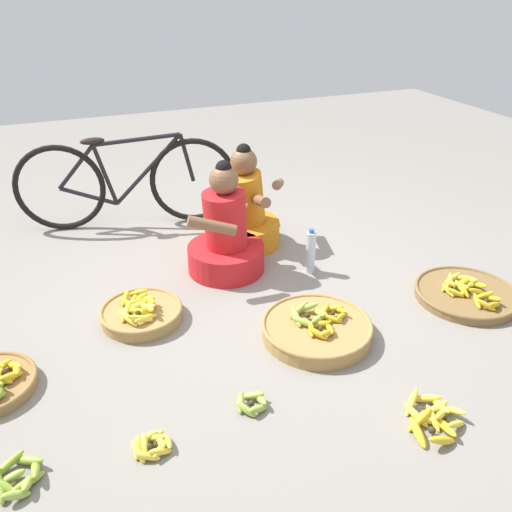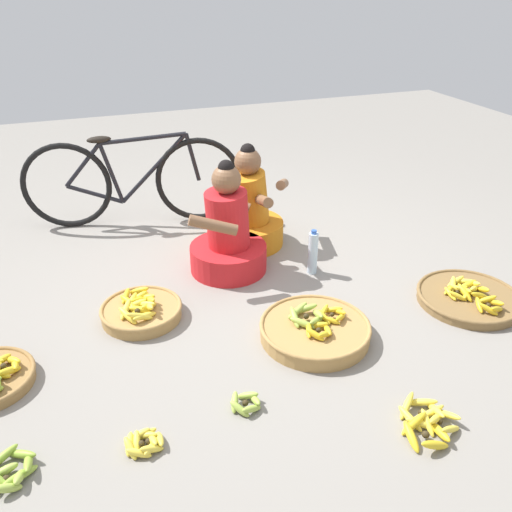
% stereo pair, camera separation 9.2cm
% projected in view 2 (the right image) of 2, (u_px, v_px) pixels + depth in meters
% --- Properties ---
extents(ground_plane, '(10.00, 10.00, 0.00)m').
position_uv_depth(ground_plane, '(245.00, 290.00, 3.49)').
color(ground_plane, gray).
extents(vendor_woman_front, '(0.64, 0.54, 0.78)m').
position_uv_depth(vendor_woman_front, '(228.00, 237.00, 3.61)').
color(vendor_woman_front, red).
rests_on(vendor_woman_front, ground).
extents(vendor_woman_behind, '(0.72, 0.55, 0.77)m').
position_uv_depth(vendor_woman_behind, '(248.00, 214.00, 3.96)').
color(vendor_woman_behind, orange).
rests_on(vendor_woman_behind, ground).
extents(bicycle_leaning, '(1.67, 0.40, 0.73)m').
position_uv_depth(bicycle_leaning, '(133.00, 181.00, 4.24)').
color(bicycle_leaning, black).
rests_on(bicycle_leaning, ground).
extents(banana_basket_mid_left, '(0.48, 0.48, 0.16)m').
position_uv_depth(banana_basket_mid_left, '(141.00, 310.00, 3.19)').
color(banana_basket_mid_left, '#A87F47').
rests_on(banana_basket_mid_left, ground).
extents(banana_basket_front_center, '(0.63, 0.63, 0.13)m').
position_uv_depth(banana_basket_front_center, '(469.00, 297.00, 3.35)').
color(banana_basket_front_center, brown).
rests_on(banana_basket_front_center, ground).
extents(banana_basket_front_right, '(0.62, 0.62, 0.16)m').
position_uv_depth(banana_basket_front_right, '(315.00, 329.00, 3.02)').
color(banana_basket_front_right, '#A87F47').
rests_on(banana_basket_front_right, ground).
extents(loose_bananas_back_right, '(0.17, 0.17, 0.08)m').
position_uv_depth(loose_bananas_back_right, '(246.00, 403.00, 2.55)').
color(loose_bananas_back_right, '#9EB747').
rests_on(loose_bananas_back_right, ground).
extents(loose_bananas_mid_right, '(0.30, 0.33, 0.09)m').
position_uv_depth(loose_bananas_mid_right, '(427.00, 422.00, 2.44)').
color(loose_bananas_mid_right, yellow).
rests_on(loose_bananas_mid_right, ground).
extents(loose_bananas_back_center, '(0.18, 0.17, 0.08)m').
position_uv_depth(loose_bananas_back_center, '(144.00, 442.00, 2.34)').
color(loose_bananas_back_center, yellow).
rests_on(loose_bananas_back_center, ground).
extents(loose_bananas_front_left, '(0.24, 0.26, 0.10)m').
position_uv_depth(loose_bananas_front_left, '(9.00, 471.00, 2.20)').
color(loose_bananas_front_left, '#9EB747').
rests_on(loose_bananas_front_left, ground).
extents(water_bottle, '(0.07, 0.07, 0.32)m').
position_uv_depth(water_bottle, '(313.00, 253.00, 3.62)').
color(water_bottle, silver).
rests_on(water_bottle, ground).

